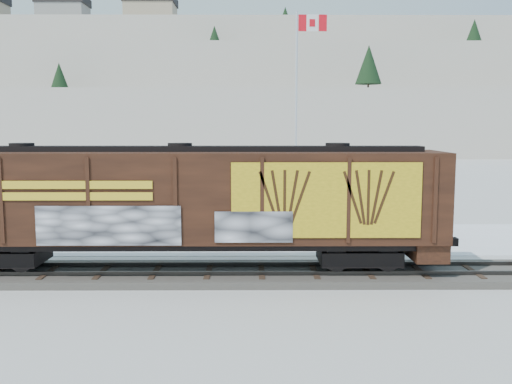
{
  "coord_description": "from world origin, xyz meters",
  "views": [
    {
      "loc": [
        -0.35,
        -21.18,
        5.78
      ],
      "look_at": [
        -0.19,
        3.0,
        2.93
      ],
      "focal_mm": 40.0,
      "sensor_mm": 36.0,
      "label": 1
    }
  ],
  "objects_px": {
    "hopper_railcar": "(181,200)",
    "flagpole": "(297,141)",
    "car_silver": "(45,222)",
    "car_dark": "(365,229)",
    "car_white": "(234,229)"
  },
  "relations": [
    {
      "from": "hopper_railcar",
      "to": "flagpole",
      "type": "relative_size",
      "value": 1.54
    },
    {
      "from": "car_silver",
      "to": "car_dark",
      "type": "relative_size",
      "value": 0.92
    },
    {
      "from": "hopper_railcar",
      "to": "car_dark",
      "type": "relative_size",
      "value": 3.79
    },
    {
      "from": "flagpole",
      "to": "car_silver",
      "type": "xyz_separation_m",
      "value": [
        -13.48,
        -6.9,
        -3.94
      ]
    },
    {
      "from": "car_silver",
      "to": "hopper_railcar",
      "type": "bearing_deg",
      "value": -144.29
    },
    {
      "from": "car_white",
      "to": "car_dark",
      "type": "bearing_deg",
      "value": -101.78
    },
    {
      "from": "car_white",
      "to": "car_dark",
      "type": "xyz_separation_m",
      "value": [
        6.36,
        0.13,
        -0.03
      ]
    },
    {
      "from": "car_silver",
      "to": "car_dark",
      "type": "distance_m",
      "value": 16.22
    },
    {
      "from": "car_silver",
      "to": "car_white",
      "type": "relative_size",
      "value": 1.0
    },
    {
      "from": "car_dark",
      "to": "flagpole",
      "type": "bearing_deg",
      "value": 40.01
    },
    {
      "from": "flagpole",
      "to": "car_white",
      "type": "relative_size",
      "value": 2.68
    },
    {
      "from": "hopper_railcar",
      "to": "car_silver",
      "type": "xyz_separation_m",
      "value": [
        -7.97,
        7.73,
        -2.14
      ]
    },
    {
      "from": "hopper_railcar",
      "to": "car_white",
      "type": "relative_size",
      "value": 4.12
    },
    {
      "from": "hopper_railcar",
      "to": "car_silver",
      "type": "height_order",
      "value": "hopper_railcar"
    },
    {
      "from": "hopper_railcar",
      "to": "flagpole",
      "type": "distance_m",
      "value": 15.75
    }
  ]
}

